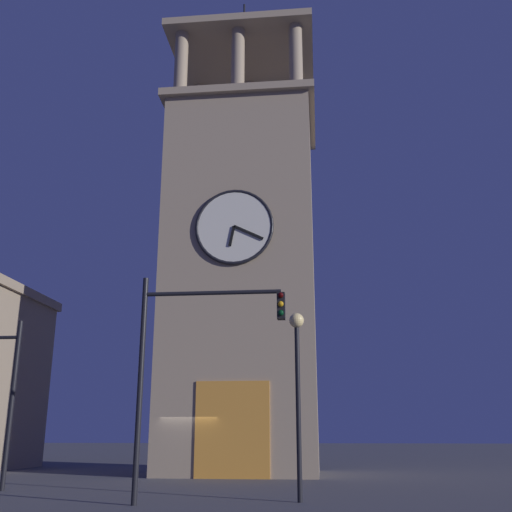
% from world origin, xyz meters
% --- Properties ---
extents(ground_plane, '(200.00, 200.00, 0.00)m').
position_xyz_m(ground_plane, '(0.00, 0.00, 0.00)').
color(ground_plane, '#4C4C51').
extents(clocktower, '(7.84, 6.91, 26.07)m').
position_xyz_m(clocktower, '(-1.89, -2.29, 9.77)').
color(clocktower, gray).
rests_on(clocktower, ground_plane).
extents(traffic_signal_far, '(4.11, 0.41, 6.13)m').
position_xyz_m(traffic_signal_far, '(-1.98, 10.62, 4.08)').
color(traffic_signal_far, black).
rests_on(traffic_signal_far, ground_plane).
extents(street_lamp, '(0.44, 0.44, 5.25)m').
position_xyz_m(street_lamp, '(-5.01, 9.43, 3.65)').
color(street_lamp, black).
rests_on(street_lamp, ground_plane).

